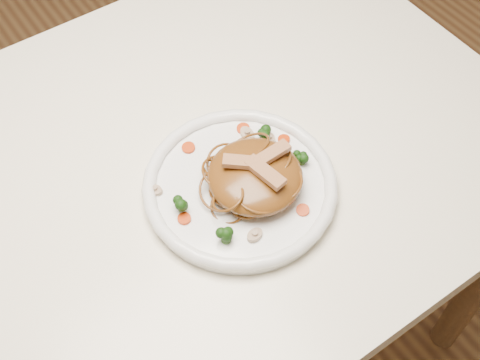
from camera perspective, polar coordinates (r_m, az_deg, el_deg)
ground at (r=1.64m, az=-4.42°, el=-14.92°), size 4.00×4.00×0.00m
table at (r=1.06m, az=-6.63°, el=-2.43°), size 1.20×0.80×0.75m
plate at (r=0.94m, az=0.00°, el=-0.77°), size 0.38×0.38×0.02m
noodle_mound at (r=0.92m, az=1.37°, el=0.38°), size 0.15×0.15×0.05m
chicken_a at (r=0.91m, az=2.86°, el=2.36°), size 0.06×0.02×0.01m
chicken_b at (r=0.90m, az=0.39°, el=1.63°), size 0.06×0.05×0.01m
chicken_c at (r=0.89m, az=2.27°, el=0.70°), size 0.03×0.07×0.01m
broccoli_0 at (r=0.98m, az=2.22°, el=4.39°), size 0.03×0.03×0.03m
broccoli_1 at (r=0.91m, az=-5.22°, el=-1.86°), size 0.04×0.04×0.03m
broccoli_2 at (r=0.88m, az=-1.29°, el=-5.04°), size 0.03×0.03×0.03m
broccoli_3 at (r=0.96m, az=5.64°, el=2.17°), size 0.03×0.03×0.03m
carrot_0 at (r=1.00m, az=0.30°, el=4.68°), size 0.03×0.03×0.00m
carrot_1 at (r=0.91m, az=-5.07°, el=-3.51°), size 0.02×0.02×0.00m
carrot_2 at (r=0.99m, az=4.00°, el=3.69°), size 0.02×0.02×0.00m
carrot_3 at (r=0.98m, az=-4.70°, el=2.93°), size 0.03×0.03×0.00m
carrot_4 at (r=0.92m, az=5.71°, el=-2.73°), size 0.02×0.02×0.00m
mushroom_0 at (r=0.89m, az=1.34°, el=-5.02°), size 0.03×0.03×0.01m
mushroom_1 at (r=0.99m, az=2.65°, el=3.74°), size 0.04×0.04×0.01m
mushroom_2 at (r=0.94m, az=-7.71°, el=-0.92°), size 0.03×0.03×0.01m
mushroom_3 at (r=0.99m, az=0.66°, el=4.21°), size 0.03×0.03×0.01m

